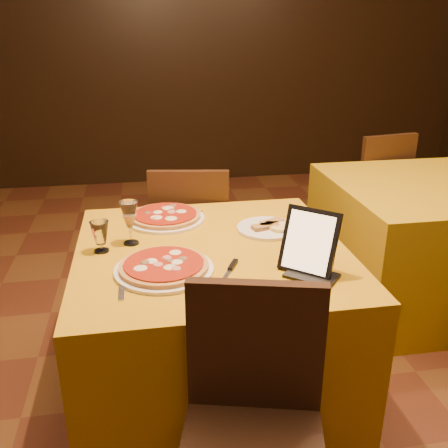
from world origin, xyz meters
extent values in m
cube|color=#5E2D19|center=(0.00, 0.00, -0.01)|extent=(6.00, 7.00, 0.01)
cube|color=black|center=(0.00, 3.50, 1.40)|extent=(6.00, 0.01, 2.80)
cube|color=#C48C0C|center=(-0.27, 0.01, 0.38)|extent=(1.10, 1.10, 0.75)
cube|color=#B58C0B|center=(1.12, 0.68, 0.38)|extent=(1.10, 1.10, 0.75)
cylinder|color=white|center=(-0.47, -0.17, 0.76)|extent=(0.37, 0.37, 0.01)
cylinder|color=#AD4C23|center=(-0.47, -0.17, 0.77)|extent=(0.33, 0.33, 0.02)
cylinder|color=white|center=(-0.44, 0.36, 0.76)|extent=(0.37, 0.37, 0.01)
cylinder|color=#AD4C23|center=(-0.44, 0.36, 0.77)|extent=(0.33, 0.33, 0.02)
cylinder|color=white|center=(0.00, 0.16, 0.76)|extent=(0.27, 0.27, 0.01)
cylinder|color=olive|center=(0.00, 0.16, 0.77)|extent=(0.17, 0.17, 0.02)
cube|color=black|center=(0.05, -0.26, 0.87)|extent=(0.22, 0.21, 0.24)
cube|color=#BABAC1|center=(-0.25, -0.25, 0.75)|extent=(0.10, 0.19, 0.01)
cube|color=#AAACB1|center=(-0.63, -0.28, 0.75)|extent=(0.02, 0.18, 0.01)
cube|color=silver|center=(-0.28, 0.35, 0.75)|extent=(0.06, 0.18, 0.01)
camera|label=1|loc=(-0.53, -1.84, 1.60)|focal=40.00mm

